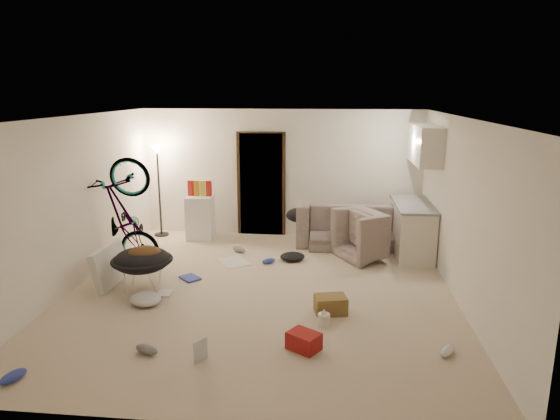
# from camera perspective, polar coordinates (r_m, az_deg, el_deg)

# --- Properties ---
(floor) EXTENTS (5.50, 6.00, 0.02)m
(floor) POSITION_cam_1_polar(r_m,az_deg,el_deg) (7.38, -2.17, -9.31)
(floor) COLOR beige
(floor) RESTS_ON ground
(ceiling) EXTENTS (5.50, 6.00, 0.02)m
(ceiling) POSITION_cam_1_polar(r_m,az_deg,el_deg) (6.81, -2.36, 10.63)
(ceiling) COLOR white
(ceiling) RESTS_ON wall_back
(wall_back) EXTENTS (5.50, 0.02, 2.50)m
(wall_back) POSITION_cam_1_polar(r_m,az_deg,el_deg) (9.92, 0.18, 4.24)
(wall_back) COLOR white
(wall_back) RESTS_ON floor
(wall_front) EXTENTS (5.50, 0.02, 2.50)m
(wall_front) POSITION_cam_1_polar(r_m,az_deg,el_deg) (4.16, -8.13, -9.28)
(wall_front) COLOR white
(wall_front) RESTS_ON floor
(wall_left) EXTENTS (0.02, 6.00, 2.50)m
(wall_left) POSITION_cam_1_polar(r_m,az_deg,el_deg) (7.86, -22.61, 0.71)
(wall_left) COLOR white
(wall_left) RESTS_ON floor
(wall_right) EXTENTS (0.02, 6.00, 2.50)m
(wall_right) POSITION_cam_1_polar(r_m,az_deg,el_deg) (7.15, 20.23, -0.28)
(wall_right) COLOR white
(wall_right) RESTS_ON floor
(doorway) EXTENTS (0.85, 0.10, 2.04)m
(doorway) POSITION_cam_1_polar(r_m,az_deg,el_deg) (9.96, -2.13, 2.93)
(doorway) COLOR black
(doorway) RESTS_ON floor
(door_trim) EXTENTS (0.97, 0.04, 2.10)m
(door_trim) POSITION_cam_1_polar(r_m,az_deg,el_deg) (9.94, -2.16, 2.90)
(door_trim) COLOR #362513
(door_trim) RESTS_ON floor
(floor_lamp) EXTENTS (0.28, 0.28, 1.81)m
(floor_lamp) POSITION_cam_1_polar(r_m,az_deg,el_deg) (10.08, -13.77, 4.34)
(floor_lamp) COLOR black
(floor_lamp) RESTS_ON floor
(kitchen_counter) EXTENTS (0.60, 1.50, 0.88)m
(kitchen_counter) POSITION_cam_1_polar(r_m,az_deg,el_deg) (9.17, 14.83, -2.17)
(kitchen_counter) COLOR silver
(kitchen_counter) RESTS_ON floor
(counter_top) EXTENTS (0.64, 1.54, 0.04)m
(counter_top) POSITION_cam_1_polar(r_m,az_deg,el_deg) (9.06, 15.00, 0.63)
(counter_top) COLOR gray
(counter_top) RESTS_ON kitchen_counter
(kitchen_uppers) EXTENTS (0.38, 1.40, 0.65)m
(kitchen_uppers) POSITION_cam_1_polar(r_m,az_deg,el_deg) (8.92, 16.24, 7.20)
(kitchen_uppers) COLOR silver
(kitchen_uppers) RESTS_ON wall_right
(sofa) EXTENTS (2.08, 0.89, 0.60)m
(sofa) POSITION_cam_1_polar(r_m,az_deg,el_deg) (9.54, 8.08, -2.13)
(sofa) COLOR #3A4139
(sofa) RESTS_ON floor
(armchair) EXTENTS (1.21, 1.25, 0.62)m
(armchair) POSITION_cam_1_polar(r_m,az_deg,el_deg) (8.90, 10.78, -3.31)
(armchair) COLOR #3A4139
(armchair) RESTS_ON floor
(bicycle) EXTENTS (1.90, 0.86, 1.09)m
(bicycle) POSITION_cam_1_polar(r_m,az_deg,el_deg) (8.47, -17.11, -3.23)
(bicycle) COLOR black
(bicycle) RESTS_ON floor
(book_asset) EXTENTS (0.31, 0.30, 0.02)m
(book_asset) POSITION_cam_1_polar(r_m,az_deg,el_deg) (5.66, -9.77, -16.88)
(book_asset) COLOR maroon
(book_asset) RESTS_ON floor
(mini_fridge) EXTENTS (0.52, 0.52, 0.85)m
(mini_fridge) POSITION_cam_1_polar(r_m,az_deg,el_deg) (9.92, -9.09, -0.80)
(mini_fridge) COLOR white
(mini_fridge) RESTS_ON floor
(snack_box_0) EXTENTS (0.11, 0.08, 0.30)m
(snack_box_0) POSITION_cam_1_polar(r_m,az_deg,el_deg) (9.84, -10.17, 2.47)
(snack_box_0) COLOR maroon
(snack_box_0) RESTS_ON mini_fridge
(snack_box_1) EXTENTS (0.10, 0.07, 0.30)m
(snack_box_1) POSITION_cam_1_polar(r_m,az_deg,el_deg) (9.81, -9.50, 2.46)
(snack_box_1) COLOR #BA7317
(snack_box_1) RESTS_ON mini_fridge
(snack_box_2) EXTENTS (0.12, 0.10, 0.30)m
(snack_box_2) POSITION_cam_1_polar(r_m,az_deg,el_deg) (9.78, -8.82, 2.46)
(snack_box_2) COLOR gold
(snack_box_2) RESTS_ON mini_fridge
(snack_box_3) EXTENTS (0.10, 0.08, 0.30)m
(snack_box_3) POSITION_cam_1_polar(r_m,az_deg,el_deg) (9.75, -8.13, 2.45)
(snack_box_3) COLOR maroon
(snack_box_3) RESTS_ON mini_fridge
(saucer_chair) EXTENTS (0.89, 0.89, 0.63)m
(saucer_chair) POSITION_cam_1_polar(r_m,az_deg,el_deg) (7.56, -15.45, -6.13)
(saucer_chair) COLOR silver
(saucer_chair) RESTS_ON floor
(hoodie) EXTENTS (0.61, 0.58, 0.22)m
(hoodie) POSITION_cam_1_polar(r_m,az_deg,el_deg) (7.45, -15.27, -4.83)
(hoodie) COLOR #4B3019
(hoodie) RESTS_ON saucer_chair
(sofa_drape) EXTENTS (0.61, 0.53, 0.28)m
(sofa_drape) POSITION_cam_1_polar(r_m,az_deg,el_deg) (9.48, 2.39, -0.59)
(sofa_drape) COLOR black
(sofa_drape) RESTS_ON sofa
(tv_box) EXTENTS (0.25, 0.89, 0.60)m
(tv_box) POSITION_cam_1_polar(r_m,az_deg,el_deg) (7.94, -18.89, -6.02)
(tv_box) COLOR silver
(tv_box) RESTS_ON floor
(drink_case_a) EXTENTS (0.46, 0.37, 0.23)m
(drink_case_a) POSITION_cam_1_polar(r_m,az_deg,el_deg) (6.69, 5.80, -10.70)
(drink_case_a) COLOR brown
(drink_case_a) RESTS_ON floor
(drink_case_b) EXTENTS (0.43, 0.40, 0.20)m
(drink_case_b) POSITION_cam_1_polar(r_m,az_deg,el_deg) (5.82, 2.74, -14.72)
(drink_case_b) COLOR maroon
(drink_case_b) RESTS_ON floor
(juicer) EXTENTS (0.15, 0.15, 0.22)m
(juicer) POSITION_cam_1_polar(r_m,az_deg,el_deg) (6.36, 5.03, -12.28)
(juicer) COLOR white
(juicer) RESTS_ON floor
(newspaper) EXTENTS (0.66, 0.70, 0.01)m
(newspaper) POSITION_cam_1_polar(r_m,az_deg,el_deg) (8.59, -5.31, -5.90)
(newspaper) COLOR silver
(newspaper) RESTS_ON floor
(book_blue) EXTENTS (0.38, 0.38, 0.03)m
(book_blue) POSITION_cam_1_polar(r_m,az_deg,el_deg) (7.93, -10.24, -7.66)
(book_blue) COLOR #2D3BA5
(book_blue) RESTS_ON floor
(book_white) EXTENTS (0.22, 0.28, 0.02)m
(book_white) POSITION_cam_1_polar(r_m,az_deg,el_deg) (7.45, -13.04, -9.25)
(book_white) COLOR silver
(book_white) RESTS_ON floor
(shoe_0) EXTENTS (0.26, 0.22, 0.09)m
(shoe_0) POSITION_cam_1_polar(r_m,az_deg,el_deg) (8.46, -1.31, -5.85)
(shoe_0) COLOR #2D3BA5
(shoe_0) RESTS_ON floor
(shoe_1) EXTENTS (0.31, 0.27, 0.11)m
(shoe_1) POSITION_cam_1_polar(r_m,az_deg,el_deg) (9.05, -4.73, -4.51)
(shoe_1) COLOR slate
(shoe_1) RESTS_ON floor
(shoe_2) EXTENTS (0.22, 0.32, 0.11)m
(shoe_2) POSITION_cam_1_polar(r_m,az_deg,el_deg) (5.92, -28.21, -16.42)
(shoe_2) COLOR #2D3BA5
(shoe_2) RESTS_ON floor
(shoe_3) EXTENTS (0.32, 0.22, 0.11)m
(shoe_3) POSITION_cam_1_polar(r_m,az_deg,el_deg) (5.93, -14.99, -15.14)
(shoe_3) COLOR slate
(shoe_3) RESTS_ON floor
(shoe_4) EXTENTS (0.25, 0.30, 0.10)m
(shoe_4) POSITION_cam_1_polar(r_m,az_deg,el_deg) (6.02, 18.59, -14.98)
(shoe_4) COLOR white
(shoe_4) RESTS_ON floor
(clothes_lump_b) EXTENTS (0.53, 0.49, 0.13)m
(clothes_lump_b) POSITION_cam_1_polar(r_m,az_deg,el_deg) (8.62, 1.42, -5.34)
(clothes_lump_b) COLOR black
(clothes_lump_b) RESTS_ON floor
(clothes_lump_c) EXTENTS (0.62, 0.61, 0.14)m
(clothes_lump_c) POSITION_cam_1_polar(r_m,az_deg,el_deg) (7.17, -15.10, -9.78)
(clothes_lump_c) COLOR silver
(clothes_lump_c) RESTS_ON floor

